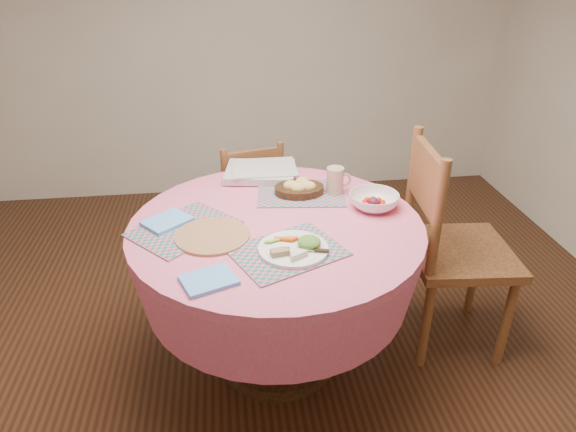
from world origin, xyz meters
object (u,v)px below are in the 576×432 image
Objects in this scene: chair_back at (249,203)px; wicker_trivet at (212,236)px; dining_table at (277,262)px; fruit_bowl at (374,201)px; bread_bowl at (299,188)px; chair_right at (449,244)px; dinner_plate at (295,248)px; latte_mug at (336,180)px.

chair_back is 0.98m from wicker_trivet.
fruit_bowl is at bearing 10.76° from dining_table.
bread_bowl reaches higher than dining_table.
chair_back is at bearing 95.26° from dining_table.
chair_right is 3.50× the size of wicker_trivet.
dinner_plate is at bearing -100.18° from bread_bowl.
bread_bowl is at bearing 62.47° from dining_table.
latte_mug is (-0.51, 0.19, 0.27)m from chair_right.
chair_back is at bearing 96.58° from dinner_plate.
dinner_plate is at bearing -117.60° from latte_mug.
chair_right is at bearing -16.49° from bread_bowl.
wicker_trivet is at bearing 65.73° from chair_back.
bread_bowl reaches higher than dinner_plate.
fruit_bowl is (-0.37, 0.02, 0.23)m from chair_right.
fruit_bowl is (0.14, -0.17, -0.03)m from latte_mug.
dining_table is at bearing -117.53° from bread_bowl.
fruit_bowl is at bearing 13.36° from wicker_trivet.
dining_table is at bearing 82.69° from chair_back.
chair_back is 0.79m from latte_mug.
fruit_bowl is (0.71, 0.17, 0.03)m from wicker_trivet.
chair_back is at bearing 110.75° from bread_bowl.
chair_back is at bearing 123.64° from latte_mug.
dining_table is 0.82m from chair_right.
chair_right is 0.61m from latte_mug.
latte_mug is at bearing -3.29° from bread_bowl.
wicker_trivet is at bearing 153.37° from dinner_plate.
chair_right is at bearing -20.53° from latte_mug.
latte_mug is (0.31, 0.25, 0.26)m from dining_table.
chair_right is 4.22× the size of fruit_bowl.
wicker_trivet is 0.67m from latte_mug.
bread_bowl is (0.09, 0.50, 0.01)m from dinner_plate.
dinner_plate reaches higher than wicker_trivet.
dinner_plate is at bearing -26.63° from wicker_trivet.
latte_mug is at bearing 39.75° from dining_table.
chair_back is (-0.08, 0.83, -0.12)m from dining_table.
wicker_trivet is 0.53m from bread_bowl.
wicker_trivet is (-0.19, -0.91, 0.32)m from chair_back.
latte_mug reaches higher than fruit_bowl.
latte_mug reaches higher than chair_back.
dinner_plate is (0.05, -0.24, 0.22)m from dining_table.
dinner_plate is 0.56m from latte_mug.
bread_bowl is 0.92× the size of fruit_bowl.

